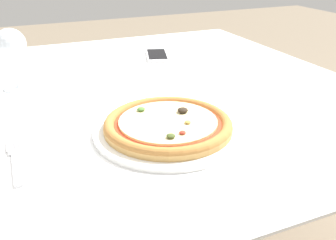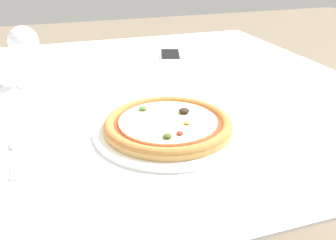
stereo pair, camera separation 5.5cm
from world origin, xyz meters
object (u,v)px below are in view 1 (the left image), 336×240
object	(u,v)px
dining_table	(121,117)
wine_glass_far_left	(11,46)
pizza_plate	(168,126)
cell_phone	(157,55)
fork	(16,160)

from	to	relation	value
dining_table	wine_glass_far_left	bearing A→B (deg)	151.70
dining_table	wine_glass_far_left	distance (m)	0.34
pizza_plate	cell_phone	xyz separation A→B (m)	(0.19, 0.55, -0.01)
dining_table	fork	xyz separation A→B (m)	(-0.27, -0.26, 0.08)
fork	cell_phone	xyz separation A→B (m)	(0.49, 0.54, 0.00)
wine_glass_far_left	cell_phone	distance (m)	0.50
dining_table	cell_phone	bearing A→B (deg)	51.75
pizza_plate	fork	bearing A→B (deg)	178.68
pizza_plate	dining_table	bearing A→B (deg)	95.43
wine_glass_far_left	cell_phone	xyz separation A→B (m)	(0.46, 0.14, -0.11)
pizza_plate	fork	xyz separation A→B (m)	(-0.30, 0.01, -0.01)
dining_table	pizza_plate	xyz separation A→B (m)	(0.03, -0.27, 0.09)
dining_table	fork	distance (m)	0.39
cell_phone	pizza_plate	bearing A→B (deg)	-109.35
pizza_plate	wine_glass_far_left	xyz separation A→B (m)	(-0.27, 0.40, 0.10)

